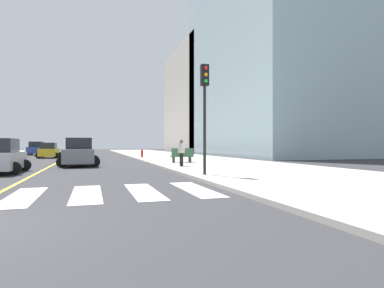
{
  "coord_description": "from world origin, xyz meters",
  "views": [
    {
      "loc": [
        2.86,
        -6.65,
        1.56
      ],
      "look_at": [
        14.95,
        32.09,
        1.63
      ],
      "focal_mm": 30.02,
      "sensor_mm": 36.0,
      "label": 1
    }
  ],
  "objects_px": {
    "traffic_light_near_corner": "(205,98)",
    "pedestrian_waiting_east": "(181,152)",
    "car_yellow_fourth": "(49,151)",
    "car_blue_sixth": "(37,149)",
    "car_green_second": "(84,150)",
    "car_red_third": "(43,148)",
    "car_gray_nearest": "(79,153)",
    "park_bench": "(182,156)",
    "fire_hydrant": "(142,153)"
  },
  "relations": [
    {
      "from": "car_blue_sixth",
      "to": "car_gray_nearest",
      "type": "bearing_deg",
      "value": -74.46
    },
    {
      "from": "car_green_second",
      "to": "car_gray_nearest",
      "type": "bearing_deg",
      "value": 92.39
    },
    {
      "from": "car_green_second",
      "to": "park_bench",
      "type": "relative_size",
      "value": 2.29
    },
    {
      "from": "car_blue_sixth",
      "to": "park_bench",
      "type": "height_order",
      "value": "car_blue_sixth"
    },
    {
      "from": "car_blue_sixth",
      "to": "park_bench",
      "type": "bearing_deg",
      "value": -61.23
    },
    {
      "from": "car_red_third",
      "to": "car_green_second",
      "type": "bearing_deg",
      "value": -64.11
    },
    {
      "from": "traffic_light_near_corner",
      "to": "fire_hydrant",
      "type": "xyz_separation_m",
      "value": [
        0.23,
        21.44,
        -3.19
      ]
    },
    {
      "from": "car_red_third",
      "to": "traffic_light_near_corner",
      "type": "xyz_separation_m",
      "value": [
        13.36,
        -48.05,
        2.89
      ]
    },
    {
      "from": "car_green_second",
      "to": "car_yellow_fourth",
      "type": "height_order",
      "value": "car_green_second"
    },
    {
      "from": "traffic_light_near_corner",
      "to": "car_red_third",
      "type": "bearing_deg",
      "value": -74.46
    },
    {
      "from": "car_gray_nearest",
      "to": "fire_hydrant",
      "type": "xyz_separation_m",
      "value": [
        6.19,
        10.99,
        -0.38
      ]
    },
    {
      "from": "car_blue_sixth",
      "to": "car_yellow_fourth",
      "type": "bearing_deg",
      "value": -74.04
    },
    {
      "from": "car_gray_nearest",
      "to": "car_blue_sixth",
      "type": "xyz_separation_m",
      "value": [
        -7.02,
        27.89,
        -0.02
      ]
    },
    {
      "from": "car_red_third",
      "to": "pedestrian_waiting_east",
      "type": "xyz_separation_m",
      "value": [
        13.84,
        -42.19,
        0.22
      ]
    },
    {
      "from": "car_blue_sixth",
      "to": "pedestrian_waiting_east",
      "type": "xyz_separation_m",
      "value": [
        13.46,
        -32.47,
        0.17
      ]
    },
    {
      "from": "park_bench",
      "to": "car_gray_nearest",
      "type": "bearing_deg",
      "value": 84.71
    },
    {
      "from": "car_gray_nearest",
      "to": "car_blue_sixth",
      "type": "height_order",
      "value": "car_gray_nearest"
    },
    {
      "from": "traffic_light_near_corner",
      "to": "park_bench",
      "type": "xyz_separation_m",
      "value": [
        1.68,
        10.02,
        -3.08
      ]
    },
    {
      "from": "car_blue_sixth",
      "to": "pedestrian_waiting_east",
      "type": "height_order",
      "value": "car_blue_sixth"
    },
    {
      "from": "car_green_second",
      "to": "traffic_light_near_corner",
      "type": "xyz_separation_m",
      "value": [
        6.18,
        -33.5,
        2.92
      ]
    },
    {
      "from": "traffic_light_near_corner",
      "to": "pedestrian_waiting_east",
      "type": "height_order",
      "value": "traffic_light_near_corner"
    },
    {
      "from": "car_green_second",
      "to": "park_bench",
      "type": "xyz_separation_m",
      "value": [
        7.86,
        -23.48,
        -0.17
      ]
    },
    {
      "from": "car_green_second",
      "to": "car_yellow_fourth",
      "type": "bearing_deg",
      "value": 64.96
    },
    {
      "from": "car_green_second",
      "to": "pedestrian_waiting_east",
      "type": "relative_size",
      "value": 2.39
    },
    {
      "from": "car_green_second",
      "to": "car_yellow_fourth",
      "type": "xyz_separation_m",
      "value": [
        -3.67,
        -7.23,
        -0.03
      ]
    },
    {
      "from": "car_yellow_fourth",
      "to": "pedestrian_waiting_east",
      "type": "bearing_deg",
      "value": -61.22
    },
    {
      "from": "traffic_light_near_corner",
      "to": "car_green_second",
      "type": "bearing_deg",
      "value": -79.55
    },
    {
      "from": "car_blue_sixth",
      "to": "park_bench",
      "type": "xyz_separation_m",
      "value": [
        14.65,
        -28.32,
        -0.25
      ]
    },
    {
      "from": "car_green_second",
      "to": "car_blue_sixth",
      "type": "distance_m",
      "value": 8.34
    },
    {
      "from": "car_yellow_fourth",
      "to": "traffic_light_near_corner",
      "type": "relative_size",
      "value": 0.78
    },
    {
      "from": "car_yellow_fourth",
      "to": "park_bench",
      "type": "distance_m",
      "value": 19.92
    },
    {
      "from": "car_yellow_fourth",
      "to": "car_blue_sixth",
      "type": "relative_size",
      "value": 0.89
    },
    {
      "from": "fire_hydrant",
      "to": "car_gray_nearest",
      "type": "bearing_deg",
      "value": -119.37
    },
    {
      "from": "car_yellow_fourth",
      "to": "car_blue_sixth",
      "type": "bearing_deg",
      "value": 106.47
    },
    {
      "from": "traffic_light_near_corner",
      "to": "park_bench",
      "type": "height_order",
      "value": "traffic_light_near_corner"
    },
    {
      "from": "traffic_light_near_corner",
      "to": "pedestrian_waiting_east",
      "type": "relative_size",
      "value": 2.98
    },
    {
      "from": "park_bench",
      "to": "pedestrian_waiting_east",
      "type": "bearing_deg",
      "value": 161.87
    },
    {
      "from": "car_gray_nearest",
      "to": "pedestrian_waiting_east",
      "type": "height_order",
      "value": "car_gray_nearest"
    },
    {
      "from": "car_green_second",
      "to": "traffic_light_near_corner",
      "type": "bearing_deg",
      "value": 102.29
    },
    {
      "from": "car_gray_nearest",
      "to": "traffic_light_near_corner",
      "type": "relative_size",
      "value": 0.88
    },
    {
      "from": "car_blue_sixth",
      "to": "pedestrian_waiting_east",
      "type": "relative_size",
      "value": 2.6
    },
    {
      "from": "car_red_third",
      "to": "park_bench",
      "type": "height_order",
      "value": "car_red_third"
    },
    {
      "from": "car_green_second",
      "to": "traffic_light_near_corner",
      "type": "relative_size",
      "value": 0.8
    },
    {
      "from": "car_gray_nearest",
      "to": "fire_hydrant",
      "type": "bearing_deg",
      "value": -119.41
    },
    {
      "from": "car_blue_sixth",
      "to": "traffic_light_near_corner",
      "type": "height_order",
      "value": "traffic_light_near_corner"
    },
    {
      "from": "traffic_light_near_corner",
      "to": "fire_hydrant",
      "type": "bearing_deg",
      "value": -90.61
    },
    {
      "from": "car_red_third",
      "to": "pedestrian_waiting_east",
      "type": "height_order",
      "value": "car_red_third"
    },
    {
      "from": "car_blue_sixth",
      "to": "park_bench",
      "type": "distance_m",
      "value": 31.89
    },
    {
      "from": "park_bench",
      "to": "pedestrian_waiting_east",
      "type": "relative_size",
      "value": 1.04
    },
    {
      "from": "car_blue_sixth",
      "to": "park_bench",
      "type": "relative_size",
      "value": 2.49
    }
  ]
}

